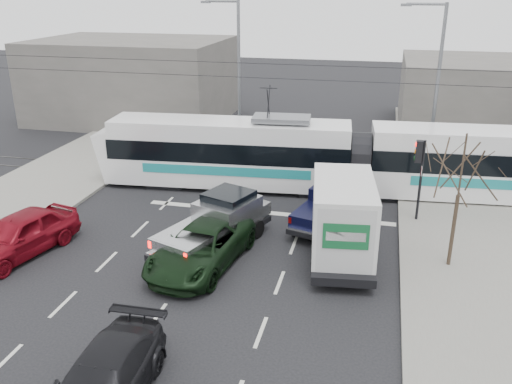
% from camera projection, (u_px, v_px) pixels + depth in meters
% --- Properties ---
extents(ground, '(120.00, 120.00, 0.00)m').
position_uv_depth(ground, '(233.00, 277.00, 19.52)').
color(ground, black).
rests_on(ground, ground).
extents(sidewalk_right, '(6.00, 60.00, 0.15)m').
position_uv_depth(sidewalk_right, '(500.00, 307.00, 17.57)').
color(sidewalk_right, gray).
rests_on(sidewalk_right, ground).
extents(rails, '(60.00, 1.60, 0.03)m').
position_uv_depth(rails, '(284.00, 183.00, 28.59)').
color(rails, '#33302D').
rests_on(rails, ground).
extents(building_left, '(14.00, 10.00, 6.00)m').
position_uv_depth(building_left, '(133.00, 80.00, 41.40)').
color(building_left, slate).
rests_on(building_left, ground).
extents(building_right, '(12.00, 10.00, 5.00)m').
position_uv_depth(building_right, '(490.00, 96.00, 37.84)').
color(building_right, slate).
rests_on(building_right, ground).
extents(bare_tree, '(2.40, 2.40, 5.00)m').
position_uv_depth(bare_tree, '(462.00, 171.00, 18.80)').
color(bare_tree, '#47382B').
rests_on(bare_tree, ground).
extents(traffic_signal, '(0.44, 0.44, 3.60)m').
position_uv_depth(traffic_signal, '(419.00, 163.00, 23.05)').
color(traffic_signal, black).
rests_on(traffic_signal, ground).
extents(street_lamp_near, '(2.38, 0.25, 9.00)m').
position_uv_depth(street_lamp_near, '(434.00, 79.00, 28.82)').
color(street_lamp_near, slate).
rests_on(street_lamp_near, ground).
extents(street_lamp_far, '(2.38, 0.25, 9.00)m').
position_uv_depth(street_lamp_far, '(236.00, 67.00, 33.10)').
color(street_lamp_far, slate).
rests_on(street_lamp_far, ground).
extents(catenary, '(60.00, 0.20, 7.00)m').
position_uv_depth(catenary, '(285.00, 111.00, 27.20)').
color(catenary, black).
rests_on(catenary, ground).
extents(tram, '(25.41, 4.65, 5.16)m').
position_uv_depth(tram, '(359.00, 158.00, 26.73)').
color(tram, white).
rests_on(tram, ground).
extents(silver_pickup, '(3.79, 5.98, 2.06)m').
position_uv_depth(silver_pickup, '(218.00, 222.00, 21.54)').
color(silver_pickup, black).
rests_on(silver_pickup, ground).
extents(box_truck, '(2.96, 6.61, 3.19)m').
position_uv_depth(box_truck, '(342.00, 217.00, 20.62)').
color(box_truck, black).
rests_on(box_truck, ground).
extents(navy_pickup, '(2.84, 4.83, 1.92)m').
position_uv_depth(navy_pickup, '(329.00, 204.00, 23.47)').
color(navy_pickup, black).
rests_on(navy_pickup, ground).
extents(green_car, '(3.27, 5.76, 1.52)m').
position_uv_depth(green_car, '(201.00, 247.00, 20.07)').
color(green_car, black).
rests_on(green_car, ground).
extents(red_car, '(3.10, 5.27, 1.68)m').
position_uv_depth(red_car, '(19.00, 235.00, 20.87)').
color(red_car, maroon).
rests_on(red_car, ground).
extents(dark_car, '(2.08, 4.89, 1.41)m').
position_uv_depth(dark_car, '(103.00, 382.00, 13.35)').
color(dark_car, black).
rests_on(dark_car, ground).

